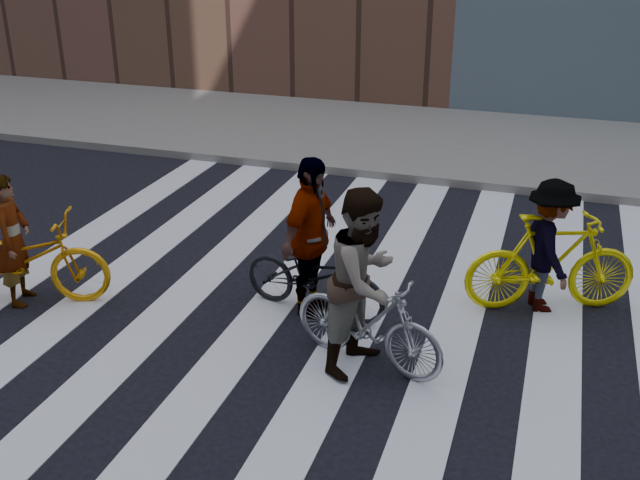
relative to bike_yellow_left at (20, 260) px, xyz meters
The scene contains 11 objects.
ground 3.54m from the bike_yellow_left, 11.65° to the left, with size 100.00×100.00×0.00m, color black.
sidewalk_far 8.90m from the bike_yellow_left, 67.36° to the left, with size 100.00×5.00×0.15m, color gray.
zebra_crosswalk 3.54m from the bike_yellow_left, 11.65° to the left, with size 8.25×10.00×0.01m.
bike_yellow_left is the anchor object (origin of this frame).
bike_silver_mid 4.30m from the bike_yellow_left, ahead, with size 0.49×1.74×1.05m, color #A3A4AD.
bike_yellow_right 6.28m from the bike_yellow_left, 16.48° to the left, with size 0.57×2.02×1.21m, color #FFEF0E.
bike_dark_rear 3.52m from the bike_yellow_left, 13.83° to the left, with size 0.63×1.81×0.95m, color black.
rider_left 0.26m from the bike_yellow_left, behind, with size 0.59×0.39×1.63m, color slate.
rider_mid 4.27m from the bike_yellow_left, ahead, with size 0.95×0.74×1.95m, color slate.
rider_right 6.24m from the bike_yellow_left, 16.61° to the left, with size 1.04×0.60×1.61m, color slate.
rider_rear 3.50m from the bike_yellow_left, 14.02° to the left, with size 1.12×0.47×1.91m, color slate.
Camera 1 is at (2.48, -7.25, 4.36)m, focal length 42.00 mm.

